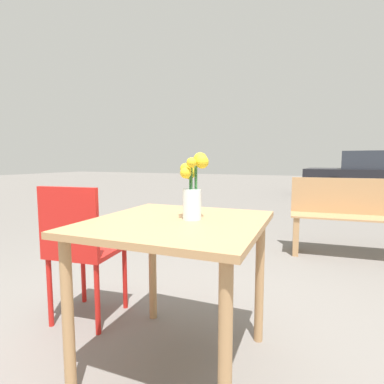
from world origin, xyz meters
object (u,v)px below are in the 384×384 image
(cafe_chair, at_px, (80,244))
(bench_near, at_px, (383,215))
(flower_vase, at_px, (193,189))
(table_front, at_px, (177,242))

(cafe_chair, bearing_deg, bench_near, 48.83)
(flower_vase, xyz_separation_m, bench_near, (1.18, 2.35, -0.43))
(flower_vase, height_order, bench_near, flower_vase)
(table_front, height_order, bench_near, bench_near)
(bench_near, bearing_deg, table_front, -117.43)
(bench_near, bearing_deg, cafe_chair, -131.17)
(flower_vase, bearing_deg, table_front, -144.49)
(bench_near, bearing_deg, flower_vase, -116.65)
(table_front, distance_m, flower_vase, 0.27)
(table_front, xyz_separation_m, cafe_chair, (-0.75, 0.12, -0.13))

